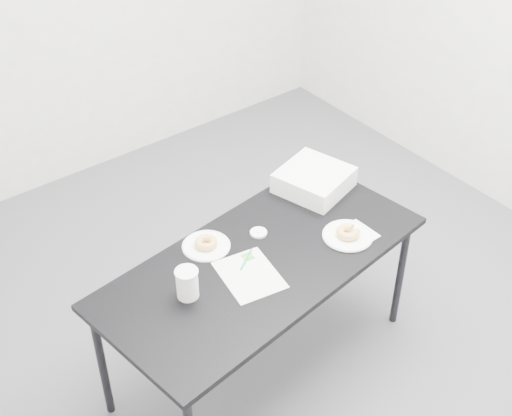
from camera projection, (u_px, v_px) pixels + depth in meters
floor at (259, 332)px, 3.87m from camera, size 4.00×4.00×0.00m
table at (261, 268)px, 3.31m from camera, size 1.66×0.94×0.72m
scorecard at (249, 275)px, 3.18m from camera, size 0.29×0.34×0.00m
logo_patch at (248, 257)px, 3.28m from camera, size 0.06×0.06×0.00m
pen at (246, 259)px, 3.26m from camera, size 0.12×0.09×0.01m
napkin at (356, 235)px, 3.41m from camera, size 0.17×0.17×0.00m
plate_near at (348, 236)px, 3.39m from camera, size 0.24×0.24×0.01m
donut_near at (348, 232)px, 3.38m from camera, size 0.13×0.13×0.04m
plate_far at (206, 246)px, 3.34m from camera, size 0.23×0.23×0.01m
donut_far at (206, 243)px, 3.33m from camera, size 0.12×0.12×0.04m
coffee_cup at (187, 283)px, 3.04m from camera, size 0.10×0.10×0.14m
cup_lid at (259, 233)px, 3.41m from camera, size 0.08×0.08×0.01m
bakery_box at (314, 180)px, 3.67m from camera, size 0.40×0.40×0.11m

